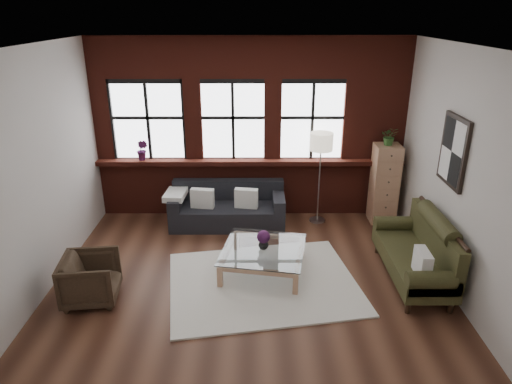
{
  "coord_description": "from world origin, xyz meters",
  "views": [
    {
      "loc": [
        0.08,
        -5.49,
        3.6
      ],
      "look_at": [
        0.1,
        0.6,
        1.15
      ],
      "focal_mm": 32.0,
      "sensor_mm": 36.0,
      "label": 1
    }
  ],
  "objects_px": {
    "armchair": "(91,279)",
    "floor_lamp": "(320,175)",
    "drawer_chest": "(384,184)",
    "dark_sofa": "(228,206)",
    "vintage_settee": "(414,249)",
    "vase": "(263,244)",
    "coffee_table": "(263,260)"
  },
  "relations": [
    {
      "from": "armchair",
      "to": "floor_lamp",
      "type": "xyz_separation_m",
      "value": [
        3.29,
        2.42,
        0.58
      ]
    },
    {
      "from": "drawer_chest",
      "to": "dark_sofa",
      "type": "bearing_deg",
      "value": -176.51
    },
    {
      "from": "vintage_settee",
      "to": "vase",
      "type": "bearing_deg",
      "value": 174.09
    },
    {
      "from": "vase",
      "to": "dark_sofa",
      "type": "bearing_deg",
      "value": 110.93
    },
    {
      "from": "drawer_chest",
      "to": "armchair",
      "type": "bearing_deg",
      "value": -151.25
    },
    {
      "from": "coffee_table",
      "to": "vase",
      "type": "relative_size",
      "value": 7.53
    },
    {
      "from": "dark_sofa",
      "to": "armchair",
      "type": "height_order",
      "value": "dark_sofa"
    },
    {
      "from": "dark_sofa",
      "to": "vintage_settee",
      "type": "relative_size",
      "value": 1.11
    },
    {
      "from": "vintage_settee",
      "to": "floor_lamp",
      "type": "height_order",
      "value": "floor_lamp"
    },
    {
      "from": "dark_sofa",
      "to": "drawer_chest",
      "type": "distance_m",
      "value": 2.81
    },
    {
      "from": "armchair",
      "to": "coffee_table",
      "type": "bearing_deg",
      "value": -79.56
    },
    {
      "from": "vintage_settee",
      "to": "drawer_chest",
      "type": "bearing_deg",
      "value": 87.44
    },
    {
      "from": "coffee_table",
      "to": "floor_lamp",
      "type": "xyz_separation_m",
      "value": [
        1.02,
        1.73,
        0.71
      ]
    },
    {
      "from": "armchair",
      "to": "coffee_table",
      "type": "distance_m",
      "value": 2.38
    },
    {
      "from": "dark_sofa",
      "to": "coffee_table",
      "type": "xyz_separation_m",
      "value": [
        0.6,
        -1.58,
        -0.18
      ]
    },
    {
      "from": "armchair",
      "to": "drawer_chest",
      "type": "relative_size",
      "value": 0.49
    },
    {
      "from": "drawer_chest",
      "to": "vintage_settee",
      "type": "bearing_deg",
      "value": -92.56
    },
    {
      "from": "coffee_table",
      "to": "vintage_settee",
      "type": "bearing_deg",
      "value": -5.91
    },
    {
      "from": "vintage_settee",
      "to": "drawer_chest",
      "type": "distance_m",
      "value": 1.98
    },
    {
      "from": "dark_sofa",
      "to": "drawer_chest",
      "type": "xyz_separation_m",
      "value": [
        2.79,
        0.17,
        0.35
      ]
    },
    {
      "from": "dark_sofa",
      "to": "coffee_table",
      "type": "height_order",
      "value": "dark_sofa"
    },
    {
      "from": "vintage_settee",
      "to": "floor_lamp",
      "type": "bearing_deg",
      "value": 119.03
    },
    {
      "from": "vase",
      "to": "drawer_chest",
      "type": "relative_size",
      "value": 0.11
    },
    {
      "from": "dark_sofa",
      "to": "coffee_table",
      "type": "distance_m",
      "value": 1.7
    },
    {
      "from": "drawer_chest",
      "to": "floor_lamp",
      "type": "distance_m",
      "value": 1.18
    },
    {
      "from": "coffee_table",
      "to": "vase",
      "type": "bearing_deg",
      "value": 0.0
    },
    {
      "from": "armchair",
      "to": "floor_lamp",
      "type": "bearing_deg",
      "value": -60.19
    },
    {
      "from": "armchair",
      "to": "coffee_table",
      "type": "xyz_separation_m",
      "value": [
        2.27,
        0.69,
        -0.13
      ]
    },
    {
      "from": "floor_lamp",
      "to": "coffee_table",
      "type": "bearing_deg",
      "value": -120.46
    },
    {
      "from": "vintage_settee",
      "to": "armchair",
      "type": "xyz_separation_m",
      "value": [
        -4.37,
        -0.48,
        -0.16
      ]
    },
    {
      "from": "dark_sofa",
      "to": "floor_lamp",
      "type": "xyz_separation_m",
      "value": [
        1.62,
        0.15,
        0.54
      ]
    },
    {
      "from": "armchair",
      "to": "vase",
      "type": "bearing_deg",
      "value": -79.56
    }
  ]
}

